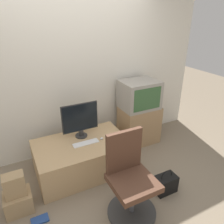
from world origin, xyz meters
The scene contains 13 objects.
ground_plane centered at (0.00, 0.00, 0.00)m, with size 12.00×12.00×0.00m, color #7F705B.
wall_back centered at (0.00, 1.32, 1.30)m, with size 4.40×0.05×2.60m.
desk centered at (-0.17, 0.68, 0.23)m, with size 1.29×0.81×0.46m.
side_stand centered at (0.99, 0.99, 0.33)m, with size 0.64×0.45×0.65m.
main_monitor centered at (-0.11, 0.85, 0.73)m, with size 0.53×0.17×0.51m.
keyboard centered at (-0.12, 0.64, 0.47)m, with size 0.36×0.10×0.01m.
mouse centered at (0.12, 0.63, 0.48)m, with size 0.05×0.04×0.03m.
crt_tv centered at (0.96, 0.99, 0.88)m, with size 0.60×0.48×0.46m.
office_chair centered at (0.07, -0.23, 0.41)m, with size 0.56×0.56×0.98m.
cardboard_box_lower centered at (-1.08, 0.34, 0.12)m, with size 0.31×0.26×0.24m.
cardboard_box_upper centered at (-1.08, 0.34, 0.37)m, with size 0.23×0.15×0.27m.
handbag centered at (0.63, -0.19, 0.12)m, with size 0.28×0.18×0.33m.
book centered at (-0.90, 0.08, 0.01)m, with size 0.19×0.11×0.02m.
Camera 1 is at (-0.95, -1.80, 2.13)m, focal length 35.00 mm.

